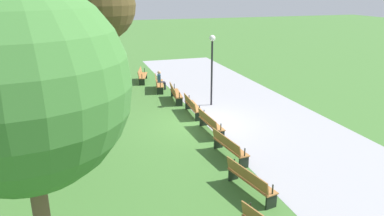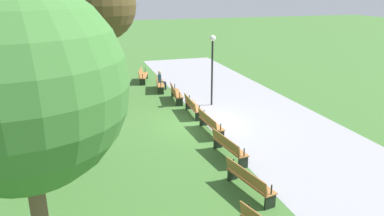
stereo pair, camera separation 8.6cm
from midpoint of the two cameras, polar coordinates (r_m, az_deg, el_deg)
name	(u,v)px [view 2 (the right image)]	position (r m, az deg, el deg)	size (l,w,h in m)	color
ground_plane	(202,123)	(17.16, 1.78, -2.38)	(120.00, 120.00, 0.00)	#3D6B2D
path_paving	(261,117)	(18.34, 10.86, -1.32)	(32.23, 5.95, 0.01)	#939399
bench_0	(143,75)	(24.89, -7.65, 5.15)	(2.05, 0.99, 0.89)	#996633
bench_1	(159,83)	(22.65, -5.09, 3.94)	(2.05, 0.85, 0.89)	#996633
bench_2	(175,93)	(20.38, -2.48, 2.38)	(2.04, 0.70, 0.89)	#996633
bench_3	(192,106)	(18.11, 0.20, 0.36)	(2.01, 0.55, 0.89)	#996633
bench_4	(210,123)	(15.85, 2.97, -2.32)	(2.01, 0.55, 0.89)	#996633
bench_5	(228,146)	(13.61, 5.90, -5.96)	(2.04, 0.70, 0.89)	#996633
bench_6	(249,180)	(11.44, 9.06, -11.06)	(2.05, 0.85, 0.89)	#996633
person_seated	(161,79)	(22.85, -4.75, 4.48)	(0.40, 0.56, 1.20)	navy
tree_0	(25,68)	(12.81, -24.47, 5.75)	(4.00, 4.00, 5.64)	brown
tree_1	(20,88)	(7.45, -24.99, 2.91)	(4.04, 4.04, 6.32)	brown
tree_2	(100,6)	(20.58, -14.09, 15.30)	(3.84, 3.84, 7.13)	brown
lamp_post	(212,57)	(19.22, 3.33, 8.02)	(0.32, 0.32, 3.76)	black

